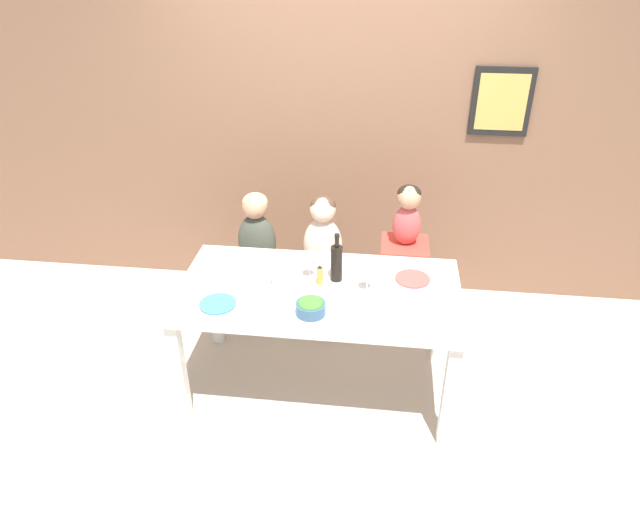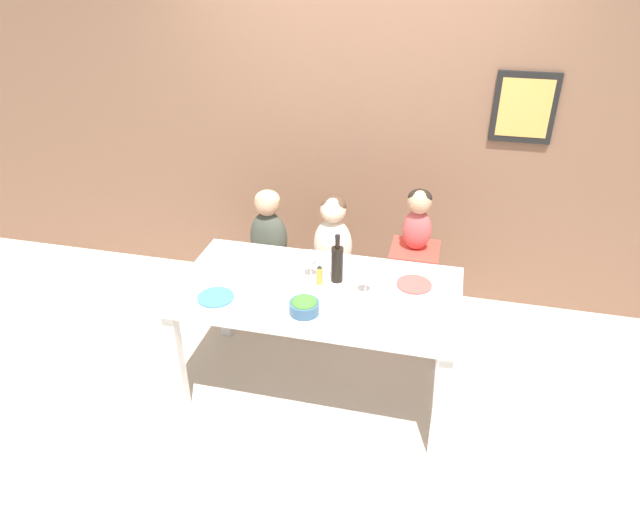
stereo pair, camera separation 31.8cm
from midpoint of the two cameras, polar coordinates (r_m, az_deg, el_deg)
name	(u,v)px [view 2 (the right image)]	position (r m, az deg, el deg)	size (l,w,h in m)	color
ground_plane	(318,384)	(3.73, 2.27, -12.78)	(14.00, 14.00, 0.00)	#BCB2A3
wall_back	(360,120)	(4.17, 6.24, 13.34)	(10.00, 0.09, 2.70)	brown
dining_table	(317,302)	(3.33, 2.48, -4.75)	(1.63, 0.86, 0.73)	silver
chair_far_left	(271,272)	(4.12, -2.78, -1.64)	(0.37, 0.38, 0.45)	silver
chair_far_center	(332,279)	(4.04, 3.50, -2.43)	(0.37, 0.38, 0.45)	silver
chair_right_highchair	(413,270)	(3.92, 11.61, -1.43)	(0.32, 0.32, 0.69)	silver
person_child_left	(268,227)	(3.95, -2.90, 2.86)	(0.27, 0.18, 0.55)	#3D4238
person_child_center	(333,234)	(3.86, 3.67, 2.14)	(0.27, 0.18, 0.55)	beige
person_baby_right	(418,216)	(3.73, 12.24, 3.91)	(0.19, 0.16, 0.42)	#C64C4C
wine_bottle	(337,263)	(3.30, 4.49, -0.78)	(0.07, 0.07, 0.30)	black
paper_towel_roll	(280,270)	(3.24, -1.24, -1.51)	(0.10, 0.10, 0.22)	white
wine_glass_near	(366,274)	(3.20, 7.48, -1.88)	(0.08, 0.08, 0.18)	white
wine_glass_far	(311,258)	(3.32, 1.81, -0.29)	(0.08, 0.08, 0.18)	white
salad_bowl_large	(304,306)	(3.06, 1.40, -5.09)	(0.16, 0.16, 0.09)	#335675
dinner_plate_front_left	(216,297)	(3.22, -7.62, -4.20)	(0.21, 0.21, 0.01)	teal
dinner_plate_back_left	(260,257)	(3.58, -3.50, -0.14)	(0.21, 0.21, 0.01)	silver
dinner_plate_back_right	(414,284)	(3.38, 12.08, -2.89)	(0.21, 0.21, 0.01)	#D14C47
condiment_bottle_hot_sauce	(320,275)	(3.29, 2.76, -1.98)	(0.04, 0.04, 0.13)	#BC8E33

